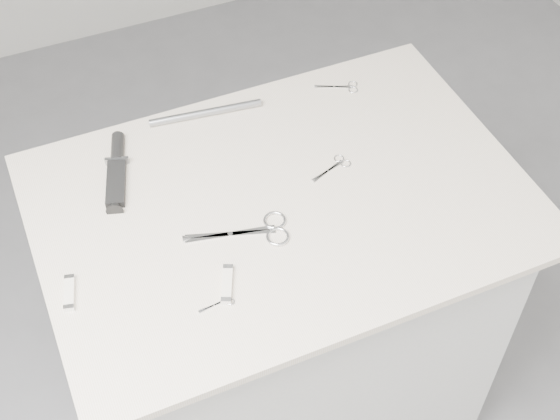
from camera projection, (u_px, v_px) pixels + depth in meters
name	position (u px, v px, depth m)	size (l,w,h in m)	color
ground	(282.00, 409.00, 2.29)	(4.00, 4.00, 0.01)	slate
plinth	(282.00, 325.00, 1.94)	(0.90, 0.60, 0.90)	silver
display_board	(283.00, 202.00, 1.60)	(1.00, 0.70, 0.02)	beige
large_shears	(260.00, 230.00, 1.53)	(0.21, 0.10, 0.01)	silver
embroidery_scissors_a	(335.00, 166.00, 1.65)	(0.10, 0.06, 0.00)	silver
embroidery_scissors_b	(344.00, 87.00, 1.82)	(0.10, 0.06, 0.00)	silver
tiny_scissors	(221.00, 302.00, 1.42)	(0.07, 0.03, 0.00)	silver
sheathed_knife	(117.00, 167.00, 1.64)	(0.09, 0.21, 0.03)	black
pocket_knife_a	(227.00, 284.00, 1.44)	(0.05, 0.08, 0.01)	silver
pocket_knife_b	(69.00, 293.00, 1.43)	(0.04, 0.08, 0.01)	silver
metal_rail	(206.00, 113.00, 1.75)	(0.02, 0.02, 0.26)	gray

